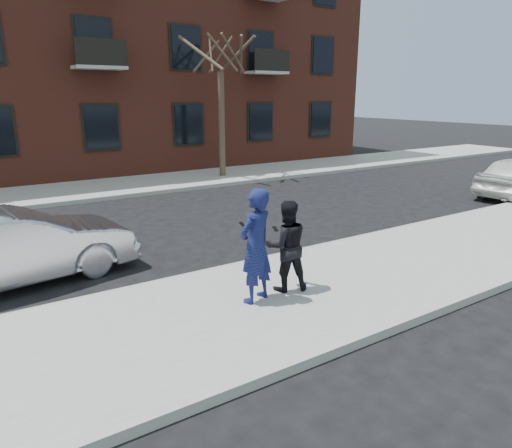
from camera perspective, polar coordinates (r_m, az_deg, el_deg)
ground at (r=8.40m, az=4.93°, el=-8.57°), size 100.00×100.00×0.00m
near_sidewalk at (r=8.19m, az=6.02°, el=-8.68°), size 50.00×3.50×0.15m
near_curb at (r=9.55m, az=-0.73°, el=-4.94°), size 50.00×0.10×0.15m
far_sidewalk at (r=18.23m, az=-17.11°, el=4.43°), size 50.00×3.50×0.15m
far_curb at (r=16.53m, az=-15.39°, el=3.45°), size 50.00×0.10×0.15m
apartment_building at (r=25.10m, az=-18.19°, el=21.27°), size 24.30×10.30×12.30m
street_tree at (r=19.47m, az=-4.52°, el=21.88°), size 3.60×3.60×6.80m
silver_sedan at (r=9.65m, az=-28.06°, el=-2.59°), size 4.56×2.11×1.45m
man_hoodie at (r=7.39m, az=-0.04°, el=-2.77°), size 0.81×0.66×1.91m
man_peacoat at (r=7.89m, az=3.80°, el=-2.73°), size 0.94×0.84×1.61m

